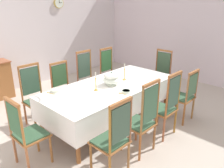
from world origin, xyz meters
name	(u,v)px	position (x,y,z in m)	size (l,w,h in m)	color
ground	(108,121)	(0.00, 0.00, -0.02)	(6.78, 5.95, 0.04)	#BEB1A1
back_wall	(24,26)	(0.00, 3.01, 1.62)	(6.78, 0.08, 3.23)	silver
right_wall	(194,24)	(3.43, 0.00, 1.62)	(0.08, 5.95, 3.23)	silver
dining_table	(111,89)	(0.00, -0.08, 0.70)	(2.62, 1.18, 0.77)	brown
tablecloth	(111,90)	(0.00, -0.08, 0.66)	(2.64, 1.20, 0.43)	white
chair_south_a	(113,137)	(-1.01, -1.07, 0.57)	(0.44, 0.42, 1.13)	brown
chair_north_a	(35,95)	(-1.01, 0.92, 0.58)	(0.44, 0.42, 1.16)	#955528
chair_south_b	(143,118)	(-0.37, -1.08, 0.60)	(0.44, 0.42, 1.20)	brown
chair_north_b	(64,88)	(-0.37, 0.92, 0.55)	(0.44, 0.42, 1.08)	brown
chair_south_c	(166,105)	(0.30, -1.08, 0.59)	(0.44, 0.42, 1.17)	#915E34
chair_north_c	(88,78)	(0.30, 0.92, 0.60)	(0.44, 0.42, 1.20)	#946126
chair_south_d	(185,95)	(1.01, -1.07, 0.54)	(0.44, 0.42, 1.05)	#9A5E27
chair_north_d	(110,72)	(1.01, 0.92, 0.58)	(0.44, 0.42, 1.16)	brown
chair_head_west	(26,132)	(-1.72, -0.08, 0.55)	(0.42, 0.44, 1.07)	#9F6231
chair_head_east	(160,74)	(1.72, -0.08, 0.58)	(0.42, 0.44, 1.15)	brown
soup_tureen	(111,79)	(0.01, -0.08, 0.89)	(0.32, 0.32, 0.25)	white
candlestick_west	(96,83)	(-0.38, -0.08, 0.91)	(0.07, 0.07, 0.34)	gold
candlestick_east	(124,73)	(0.38, -0.08, 0.91)	(0.07, 0.07, 0.34)	gold
bowl_near_left	(126,91)	(-0.08, -0.51, 0.79)	(0.16, 0.16, 0.03)	white
bowl_near_right	(56,90)	(-0.88, 0.39, 0.80)	(0.18, 0.18, 0.05)	white
spoon_primary	(121,93)	(-0.19, -0.48, 0.78)	(0.05, 0.18, 0.01)	gold
spoon_secondary	(49,93)	(-1.01, 0.42, 0.78)	(0.06, 0.17, 0.01)	gold
mounted_clock	(59,3)	(1.06, 2.94, 2.16)	(0.30, 0.06, 0.30)	#D1B251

